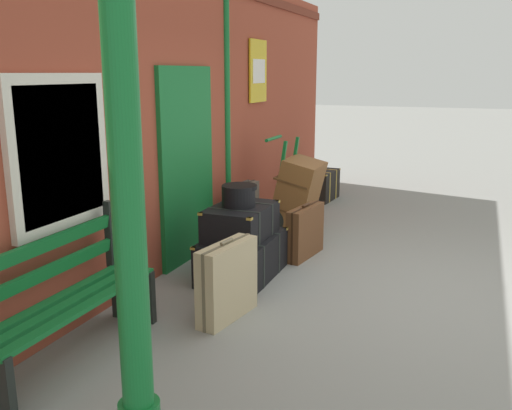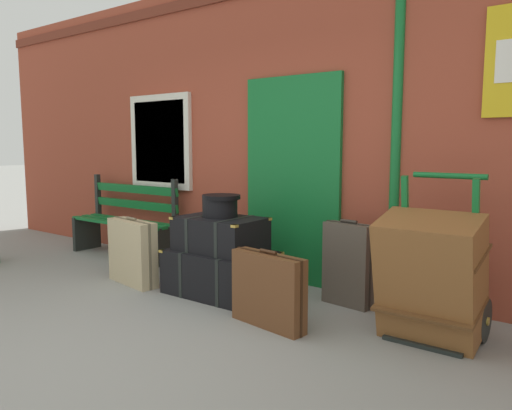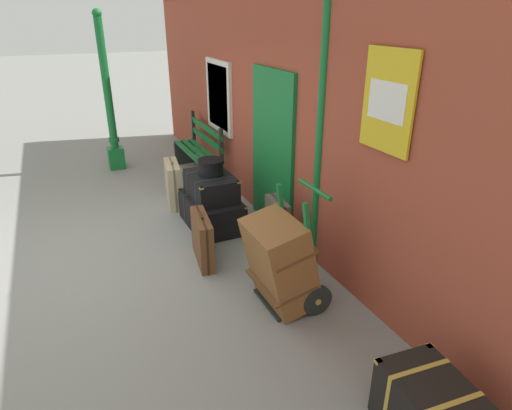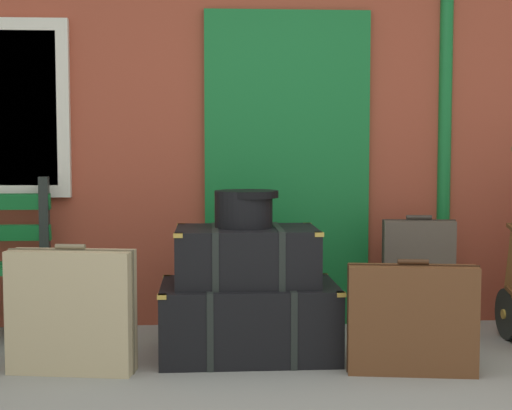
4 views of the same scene
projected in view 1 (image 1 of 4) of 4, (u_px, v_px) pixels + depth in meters
The scene contains 13 objects.
ground_plane at pixel (411, 292), 5.29m from camera, with size 60.00×60.00×0.00m, color gray.
brick_facade at pixel (166, 115), 5.85m from camera, with size 10.40×0.35×3.20m.
lamp_post at pixel (134, 308), 2.40m from camera, with size 0.28×0.28×2.78m.
platform_bench at pixel (63, 303), 3.94m from camera, with size 1.60×0.43×1.01m.
steamer_trunk_base at pixel (242, 257), 5.66m from camera, with size 1.02×0.66×0.43m.
steamer_trunk_middle at pixel (241, 222), 5.57m from camera, with size 0.81×0.55×0.33m.
round_hatbox at pixel (239, 194), 5.50m from camera, with size 0.37×0.35×0.21m.
porters_trolley at pixel (286, 207), 7.48m from camera, with size 0.71×0.56×1.21m.
large_brown_trunk at pixel (298, 193), 7.38m from camera, with size 0.70×0.62×0.96m.
suitcase_slate at pixel (227, 281), 4.67m from camera, with size 0.69×0.29×0.70m.
suitcase_olive at pixel (305, 232), 6.26m from camera, with size 0.69×0.25×0.62m.
suitcase_cream at pixel (245, 213), 6.78m from camera, with size 0.46×0.20×0.77m.
corner_trunk at pixel (319, 185), 9.13m from camera, with size 0.73×0.55×0.49m.
Camera 1 is at (-5.14, -0.48, 2.03)m, focal length 39.13 mm.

